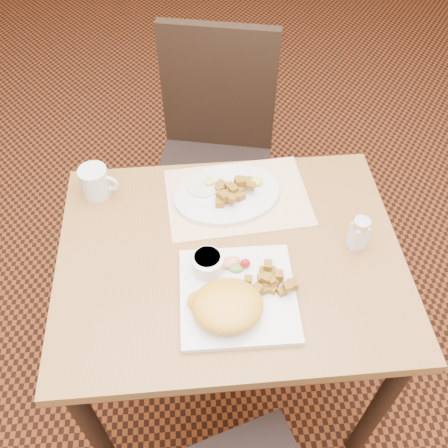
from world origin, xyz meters
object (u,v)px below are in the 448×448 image
plate_square (238,295)px  table (230,277)px  chair_far (215,147)px  coffee_mug (96,182)px  salt_shaker (359,233)px  plate_oval (227,194)px

plate_square → table: bearing=92.5°
chair_far → coffee_mug: (-0.36, -0.41, 0.26)m
salt_shaker → coffee_mug: salt_shaker is taller
plate_oval → salt_shaker: salt_shaker is taller
chair_far → salt_shaker: bearing=129.3°
table → plate_square: plate_square is taller
chair_far → plate_oval: bearing=103.6°
table → plate_square: bearing=-87.5°
plate_oval → plate_square: bearing=-90.7°
plate_square → plate_oval: (0.00, 0.33, 0.00)m
chair_far → salt_shaker: chair_far is taller
table → chair_far: 0.67m
salt_shaker → plate_oval: bearing=147.7°
plate_square → salt_shaker: size_ratio=2.80×
chair_far → plate_oval: (0.01, -0.46, 0.22)m
table → plate_oval: bearing=87.1°
salt_shaker → coffee_mug: bearing=160.0°
plate_oval → salt_shaker: bearing=-32.3°
plate_oval → coffee_mug: coffee_mug is taller
plate_square → salt_shaker: bearing=22.0°
table → chair_far: (0.01, 0.66, -0.10)m
coffee_mug → salt_shaker: bearing=-20.0°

